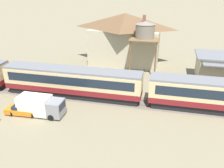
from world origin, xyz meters
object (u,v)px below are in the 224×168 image
object	(u,v)px
passenger_train	(74,81)
station_house_brown_roof	(125,38)
parked_car_orange	(24,110)
water_tower	(145,32)
delivery_truck_grey	(40,106)

from	to	relation	value
passenger_train	station_house_brown_roof	bearing A→B (deg)	74.88
passenger_train	parked_car_orange	world-z (taller)	passenger_train
water_tower	passenger_train	bearing A→B (deg)	-126.90
station_house_brown_roof	parked_car_orange	distance (m)	24.95
passenger_train	station_house_brown_roof	world-z (taller)	station_house_brown_roof
water_tower	parked_car_orange	size ratio (longest dim) A/B	2.01
station_house_brown_roof	passenger_train	bearing A→B (deg)	-105.12
parked_car_orange	delivery_truck_grey	xyz separation A→B (m)	(2.25, 0.34, 0.69)
passenger_train	station_house_brown_roof	size ratio (longest dim) A/B	7.30
station_house_brown_roof	delivery_truck_grey	distance (m)	23.80
passenger_train	water_tower	size ratio (longest dim) A/B	11.28
parked_car_orange	station_house_brown_roof	bearing A→B (deg)	65.37
passenger_train	delivery_truck_grey	bearing A→B (deg)	-109.88
station_house_brown_roof	delivery_truck_grey	xyz separation A→B (m)	(-6.64, -22.54, -3.81)
station_house_brown_roof	delivery_truck_grey	world-z (taller)	station_house_brown_roof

